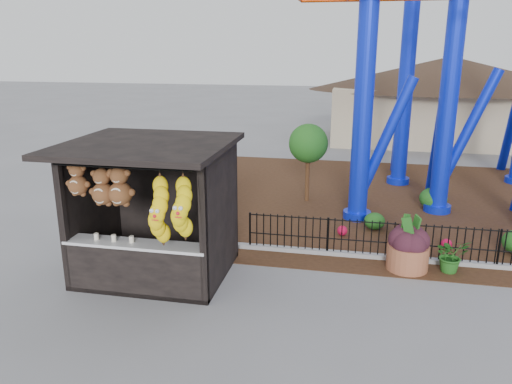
% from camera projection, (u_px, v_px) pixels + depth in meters
% --- Properties ---
extents(ground, '(120.00, 120.00, 0.00)m').
position_uv_depth(ground, '(277.00, 310.00, 9.97)').
color(ground, slate).
rests_on(ground, ground).
extents(mulch_bed, '(18.00, 12.00, 0.02)m').
position_uv_depth(mulch_bed, '(433.00, 204.00, 16.71)').
color(mulch_bed, '#331E11').
rests_on(mulch_bed, ground).
extents(curb, '(18.00, 0.18, 0.12)m').
position_uv_depth(curb, '(461.00, 263.00, 12.00)').
color(curb, gray).
rests_on(curb, ground).
extents(prize_booth, '(3.50, 3.40, 3.12)m').
position_uv_depth(prize_booth, '(151.00, 214.00, 10.97)').
color(prize_booth, black).
rests_on(prize_booth, ground).
extents(picket_fence, '(12.20, 0.06, 1.00)m').
position_uv_depth(picket_fence, '(504.00, 249.00, 11.70)').
color(picket_fence, black).
rests_on(picket_fence, ground).
extents(terracotta_planter, '(1.08, 1.08, 0.61)m').
position_uv_depth(terracotta_planter, '(407.00, 257.00, 11.74)').
color(terracotta_planter, brown).
rests_on(terracotta_planter, ground).
extents(planter_foliage, '(0.70, 0.70, 0.64)m').
position_uv_depth(planter_foliage, '(410.00, 232.00, 11.57)').
color(planter_foliage, black).
rests_on(planter_foliage, terracotta_planter).
extents(potted_plant, '(0.93, 0.88, 0.83)m').
position_uv_depth(potted_plant, '(451.00, 255.00, 11.59)').
color(potted_plant, '#1E5519').
rests_on(potted_plant, ground).
extents(landscaping, '(7.64, 4.22, 0.70)m').
position_uv_depth(landscaping, '(486.00, 220.00, 14.28)').
color(landscaping, '#1B4D16').
rests_on(landscaping, mulch_bed).
extents(pavilion, '(15.00, 15.00, 4.80)m').
position_uv_depth(pavilion, '(448.00, 86.00, 26.75)').
color(pavilion, '#BFAD8C').
rests_on(pavilion, ground).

